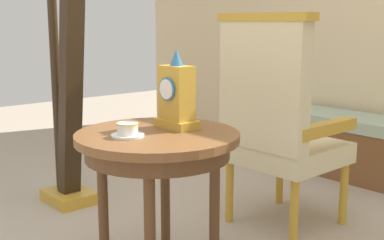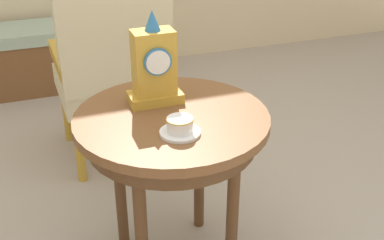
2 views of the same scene
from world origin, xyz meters
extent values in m
cylinder|color=brown|center=(-0.06, -0.01, 0.63)|extent=(0.68, 0.68, 0.03)
cylinder|color=#56351C|center=(-0.06, -0.01, 0.58)|extent=(0.60, 0.60, 0.07)
cylinder|color=#56351C|center=(0.10, 0.16, 0.31)|extent=(0.04, 0.04, 0.62)
cylinder|color=#56351C|center=(-0.23, 0.16, 0.31)|extent=(0.04, 0.04, 0.62)
cylinder|color=#56351C|center=(-0.23, -0.18, 0.31)|extent=(0.04, 0.04, 0.62)
cylinder|color=#56351C|center=(0.10, -0.18, 0.31)|extent=(0.04, 0.04, 0.62)
cylinder|color=white|center=(-0.08, -0.14, 0.66)|extent=(0.13, 0.13, 0.01)
cylinder|color=white|center=(-0.08, -0.14, 0.68)|extent=(0.08, 0.08, 0.05)
torus|color=gold|center=(-0.08, -0.14, 0.70)|extent=(0.09, 0.09, 0.00)
cube|color=gold|center=(-0.09, 0.11, 0.67)|extent=(0.19, 0.11, 0.04)
cube|color=gold|center=(-0.09, 0.11, 0.80)|extent=(0.14, 0.09, 0.23)
cylinder|color=teal|center=(-0.09, 0.06, 0.82)|extent=(0.10, 0.01, 0.10)
cylinder|color=white|center=(-0.09, 0.06, 0.82)|extent=(0.08, 0.00, 0.08)
cone|color=teal|center=(-0.09, 0.11, 0.95)|extent=(0.06, 0.06, 0.07)
cube|color=beige|center=(-0.11, 0.90, 0.41)|extent=(0.53, 0.53, 0.11)
cube|color=beige|center=(-0.10, 0.68, 0.78)|extent=(0.52, 0.10, 0.64)
cube|color=gold|center=(-0.10, 0.68, 1.12)|extent=(0.56, 0.11, 0.04)
cube|color=gold|center=(0.12, 0.91, 0.57)|extent=(0.08, 0.47, 0.06)
cube|color=gold|center=(-0.34, 0.90, 0.57)|extent=(0.08, 0.47, 0.06)
cylinder|color=gold|center=(0.11, 1.13, 0.18)|extent=(0.04, 0.04, 0.35)
cylinder|color=gold|center=(-0.33, 1.12, 0.18)|extent=(0.04, 0.04, 0.35)
cylinder|color=gold|center=(0.12, 0.69, 0.18)|extent=(0.04, 0.04, 0.35)
cylinder|color=gold|center=(-0.32, 0.68, 0.18)|extent=(0.04, 0.04, 0.35)
cube|color=gold|center=(-1.19, 0.15, 0.04)|extent=(0.32, 0.24, 0.07)
cylinder|color=#332314|center=(-1.29, 0.15, 0.89)|extent=(0.06, 0.06, 1.64)
cube|color=black|center=(-1.09, 0.15, 0.82)|extent=(0.28, 0.11, 1.51)
cube|color=#9EB299|center=(-0.34, 1.95, 0.40)|extent=(1.17, 0.40, 0.08)
cube|color=brown|center=(-0.34, 1.95, 0.18)|extent=(1.12, 0.38, 0.36)
camera|label=1|loc=(1.57, -1.24, 1.10)|focal=47.68mm
camera|label=2|loc=(-0.52, -1.45, 1.42)|focal=46.30mm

